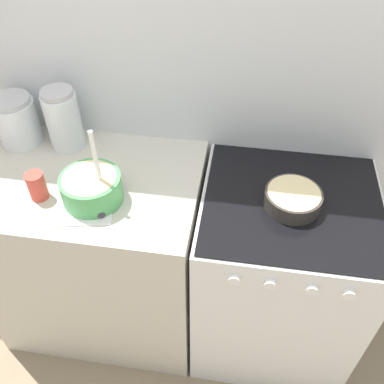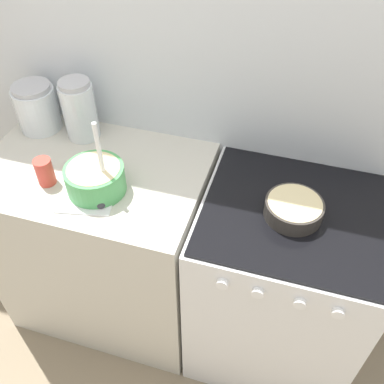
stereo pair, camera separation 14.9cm
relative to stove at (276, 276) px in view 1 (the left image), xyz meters
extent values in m
plane|color=gray|center=(-0.34, -0.30, -0.46)|extent=(12.00, 12.00, 0.00)
cube|color=silver|center=(-0.34, 0.33, 0.74)|extent=(4.77, 0.05, 2.40)
cube|color=beige|center=(-0.79, 0.00, 0.00)|extent=(0.88, 0.60, 0.91)
cube|color=silver|center=(0.00, 0.00, -0.01)|extent=(0.66, 0.60, 0.90)
cube|color=black|center=(0.00, 0.00, 0.45)|extent=(0.63, 0.58, 0.01)
cylinder|color=white|center=(-0.18, -0.31, 0.38)|extent=(0.04, 0.02, 0.04)
cylinder|color=white|center=(-0.07, -0.31, 0.38)|extent=(0.04, 0.02, 0.04)
cylinder|color=white|center=(0.07, -0.31, 0.38)|extent=(0.04, 0.02, 0.04)
cylinder|color=white|center=(0.18, -0.31, 0.38)|extent=(0.04, 0.02, 0.04)
cylinder|color=#4CA559|center=(-0.71, -0.10, 0.51)|extent=(0.21, 0.21, 0.10)
cylinder|color=beige|center=(-0.71, -0.10, 0.53)|extent=(0.19, 0.19, 0.06)
cylinder|color=white|center=(-0.67, -0.10, 0.62)|extent=(0.02, 0.02, 0.28)
cylinder|color=#38332D|center=(-0.01, -0.02, 0.49)|extent=(0.20, 0.20, 0.06)
cylinder|color=beige|center=(-0.01, -0.02, 0.49)|extent=(0.18, 0.18, 0.05)
cylinder|color=silver|center=(-1.11, 0.19, 0.55)|extent=(0.17, 0.17, 0.18)
cylinder|color=red|center=(-1.11, 0.19, 0.51)|extent=(0.15, 0.15, 0.11)
cylinder|color=#B2B2B7|center=(-1.11, 0.19, 0.65)|extent=(0.16, 0.16, 0.02)
cylinder|color=silver|center=(-0.91, 0.19, 0.57)|extent=(0.14, 0.14, 0.23)
cylinder|color=olive|center=(-0.91, 0.19, 0.53)|extent=(0.12, 0.12, 0.14)
cylinder|color=#B2B2B7|center=(-0.91, 0.19, 0.70)|extent=(0.12, 0.12, 0.02)
cylinder|color=#CC3F33|center=(-0.91, -0.11, 0.51)|extent=(0.06, 0.06, 0.11)
cube|color=white|center=(-0.73, -0.12, 0.46)|extent=(0.23, 0.25, 0.01)
cylinder|color=#333338|center=(-0.71, -0.18, 0.46)|extent=(0.09, 0.01, 0.01)
sphere|color=#333338|center=(-0.66, -0.18, 0.48)|extent=(0.04, 0.04, 0.04)
camera|label=1|loc=(-0.20, -1.12, 1.55)|focal=40.00mm
camera|label=2|loc=(-0.05, -1.08, 1.55)|focal=40.00mm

